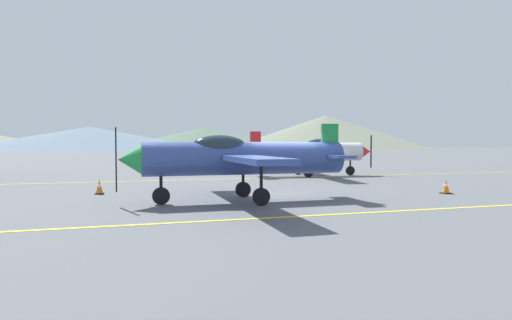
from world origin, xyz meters
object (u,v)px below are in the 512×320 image
Objects in this scene: traffic_cone_front at (99,187)px; traffic_cone_side at (446,187)px; airplane_mid at (311,151)px; car_sedan at (239,158)px; airplane_near at (237,157)px.

traffic_cone_front is 14.19m from traffic_cone_side.
airplane_mid is at bearing 97.17° from traffic_cone_side.
car_sedan reaches higher than traffic_cone_side.
traffic_cone_front is (-4.83, 3.80, -1.29)m from airplane_near.
airplane_near is at bearing -125.67° from airplane_mid.
traffic_cone_side is at bearing -0.86° from airplane_near.
traffic_cone_front is at bearing 141.81° from airplane_near.
airplane_near reaches higher than traffic_cone_front.
airplane_near and airplane_mid have the same top height.
car_sedan is at bearing 99.96° from traffic_cone_side.
traffic_cone_side is (8.80, -0.13, -1.29)m from airplane_near.
traffic_cone_front is 1.00× the size of traffic_cone_side.
car_sedan is 20.66m from traffic_cone_side.
airplane_near reaches higher than traffic_cone_side.
traffic_cone_front is (-10.06, -16.41, -0.56)m from car_sedan.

